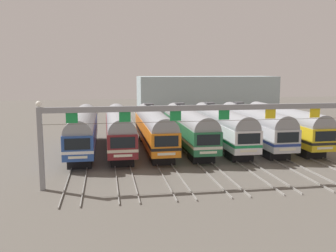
% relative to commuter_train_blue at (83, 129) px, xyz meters
% --- Properties ---
extents(ground_plane, '(160.00, 160.00, 0.00)m').
position_rel_commuter_train_blue_xyz_m(ground_plane, '(12.21, 0.01, -2.69)').
color(ground_plane, '#5B564F').
extents(track_bed, '(25.92, 70.00, 0.15)m').
position_rel_commuter_train_blue_xyz_m(track_bed, '(12.21, 17.01, -2.61)').
color(track_bed, gray).
rests_on(track_bed, ground).
extents(commuter_train_blue, '(2.88, 18.06, 4.77)m').
position_rel_commuter_train_blue_xyz_m(commuter_train_blue, '(0.00, 0.00, 0.00)').
color(commuter_train_blue, '#284C9E').
rests_on(commuter_train_blue, ground).
extents(commuter_train_maroon, '(2.88, 18.06, 4.77)m').
position_rel_commuter_train_blue_xyz_m(commuter_train_maroon, '(4.07, 0.00, 0.00)').
color(commuter_train_maroon, maroon).
rests_on(commuter_train_maroon, ground).
extents(commuter_train_orange, '(2.88, 18.06, 5.05)m').
position_rel_commuter_train_blue_xyz_m(commuter_train_orange, '(8.14, 0.00, 0.00)').
color(commuter_train_orange, orange).
rests_on(commuter_train_orange, ground).
extents(commuter_train_green, '(2.88, 18.06, 5.05)m').
position_rel_commuter_train_blue_xyz_m(commuter_train_green, '(12.21, 0.00, 0.00)').
color(commuter_train_green, '#236B42').
rests_on(commuter_train_green, ground).
extents(commuter_train_white, '(2.88, 18.06, 5.05)m').
position_rel_commuter_train_blue_xyz_m(commuter_train_white, '(16.28, 0.00, 0.00)').
color(commuter_train_white, white).
rests_on(commuter_train_white, ground).
extents(commuter_train_silver, '(2.88, 18.06, 5.05)m').
position_rel_commuter_train_blue_xyz_m(commuter_train_silver, '(20.35, 0.00, 0.00)').
color(commuter_train_silver, silver).
rests_on(commuter_train_silver, ground).
extents(commuter_train_yellow, '(2.88, 18.06, 4.77)m').
position_rel_commuter_train_blue_xyz_m(commuter_train_yellow, '(24.41, 0.00, 0.00)').
color(commuter_train_yellow, gold).
rests_on(commuter_train_yellow, ground).
extents(catenary_gantry, '(29.65, 0.44, 6.97)m').
position_rel_commuter_train_blue_xyz_m(catenary_gantry, '(12.21, -13.49, 2.74)').
color(catenary_gantry, gray).
rests_on(catenary_gantry, ground).
extents(maintenance_building, '(30.00, 10.00, 7.99)m').
position_rel_commuter_train_blue_xyz_m(maintenance_building, '(24.72, 37.33, 1.31)').
color(maintenance_building, '#9EB2B7').
rests_on(maintenance_building, ground).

